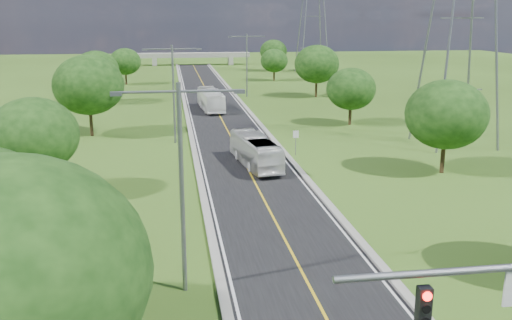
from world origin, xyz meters
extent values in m
plane|color=#304E15|center=(0.00, 60.00, 0.00)|extent=(260.00, 260.00, 0.00)
cube|color=black|center=(0.00, 66.00, 0.03)|extent=(8.00, 150.00, 0.06)
cube|color=gray|center=(-4.25, 66.00, 0.11)|extent=(0.50, 150.00, 0.22)
cube|color=gray|center=(4.25, 66.00, 0.11)|extent=(0.50, 150.00, 0.22)
cylinder|color=slate|center=(1.60, -1.00, 6.60)|extent=(8.40, 0.20, 0.20)
cube|color=black|center=(-0.20, -1.00, 5.70)|extent=(0.35, 0.28, 1.05)
cylinder|color=#FF140C|center=(-0.20, -1.16, 6.05)|extent=(0.24, 0.06, 0.24)
cylinder|color=slate|center=(5.20, 38.00, 1.20)|extent=(0.08, 0.08, 2.40)
cube|color=white|center=(5.20, 37.97, 2.00)|extent=(0.55, 0.04, 0.70)
cube|color=gray|center=(-10.00, 140.00, 1.00)|extent=(1.20, 3.00, 2.00)
cube|color=gray|center=(10.00, 140.00, 1.00)|extent=(1.20, 3.00, 2.00)
cube|color=gray|center=(0.00, 140.00, 2.60)|extent=(30.00, 3.00, 1.20)
cylinder|color=slate|center=(-6.00, 12.00, 5.00)|extent=(0.22, 0.22, 10.00)
cylinder|color=slate|center=(-7.40, 12.00, 9.60)|extent=(2.80, 0.12, 0.12)
cylinder|color=slate|center=(-4.60, 12.00, 9.60)|extent=(2.80, 0.12, 0.12)
cube|color=slate|center=(-8.70, 12.00, 9.55)|extent=(0.50, 0.25, 0.18)
cube|color=slate|center=(-3.30, 12.00, 9.55)|extent=(0.50, 0.25, 0.18)
cylinder|color=slate|center=(-6.00, 45.00, 5.00)|extent=(0.22, 0.22, 10.00)
cylinder|color=slate|center=(-7.40, 45.00, 9.60)|extent=(2.80, 0.12, 0.12)
cylinder|color=slate|center=(-4.60, 45.00, 9.60)|extent=(2.80, 0.12, 0.12)
cube|color=slate|center=(-8.70, 45.00, 9.55)|extent=(0.50, 0.25, 0.18)
cube|color=slate|center=(-3.30, 45.00, 9.55)|extent=(0.50, 0.25, 0.18)
cylinder|color=slate|center=(6.00, 78.00, 5.00)|extent=(0.22, 0.22, 10.00)
cylinder|color=slate|center=(4.60, 78.00, 9.60)|extent=(2.80, 0.12, 0.12)
cylinder|color=slate|center=(7.40, 78.00, 9.60)|extent=(2.80, 0.12, 0.12)
cube|color=slate|center=(3.30, 78.00, 9.55)|extent=(0.50, 0.25, 0.18)
cube|color=slate|center=(8.70, 78.00, 9.55)|extent=(0.50, 0.25, 0.18)
cylinder|color=black|center=(-16.00, 28.00, 1.35)|extent=(0.36, 0.36, 2.70)
ellipsoid|color=black|center=(-16.00, 28.00, 4.65)|extent=(6.30, 6.30, 5.36)
cylinder|color=black|center=(-15.00, 50.00, 1.62)|extent=(0.36, 0.36, 3.24)
ellipsoid|color=black|center=(-15.00, 50.00, 5.58)|extent=(7.56, 7.56, 6.43)
cylinder|color=black|center=(-17.00, 74.00, 1.44)|extent=(0.36, 0.36, 2.88)
ellipsoid|color=black|center=(-17.00, 74.00, 4.96)|extent=(6.72, 6.72, 5.71)
cylinder|color=black|center=(-14.50, 98.00, 1.26)|extent=(0.36, 0.36, 2.52)
ellipsoid|color=black|center=(-14.50, 98.00, 4.34)|extent=(5.88, 5.88, 5.00)
ellipsoid|color=black|center=(-11.00, 2.00, 5.89)|extent=(7.98, 7.98, 6.78)
cylinder|color=black|center=(16.00, 30.00, 1.44)|extent=(0.36, 0.36, 2.88)
ellipsoid|color=black|center=(16.00, 30.00, 4.96)|extent=(6.72, 6.72, 5.71)
cylinder|color=black|center=(15.00, 52.00, 1.26)|extent=(0.36, 0.36, 2.52)
ellipsoid|color=black|center=(15.00, 52.00, 4.34)|extent=(5.88, 5.88, 5.00)
cylinder|color=black|center=(17.00, 76.00, 1.53)|extent=(0.36, 0.36, 3.06)
ellipsoid|color=black|center=(17.00, 76.00, 5.27)|extent=(7.14, 7.14, 6.07)
cylinder|color=black|center=(14.50, 100.00, 1.17)|extent=(0.36, 0.36, 2.34)
ellipsoid|color=black|center=(14.50, 100.00, 4.03)|extent=(5.46, 5.46, 4.64)
cylinder|color=black|center=(18.00, 120.00, 1.35)|extent=(0.36, 0.36, 2.70)
ellipsoid|color=black|center=(18.00, 120.00, 4.65)|extent=(6.30, 6.30, 5.36)
imported|color=silver|center=(0.80, 34.34, 1.40)|extent=(3.48, 9.85, 2.68)
imported|color=white|center=(-0.80, 65.17, 1.52)|extent=(3.19, 10.63, 2.92)
camera|label=1|loc=(-6.39, -13.32, 12.87)|focal=40.00mm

